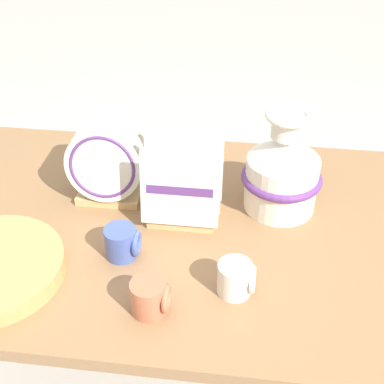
{
  "coord_description": "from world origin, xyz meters",
  "views": [
    {
      "loc": [
        0.14,
        -1.09,
        1.56
      ],
      "look_at": [
        0.0,
        0.0,
        0.77
      ],
      "focal_mm": 50.0,
      "sensor_mm": 36.0,
      "label": 1
    }
  ],
  "objects_px": {
    "ceramic_vase": "(282,170)",
    "mug_cobalt_glaze": "(122,243)",
    "dish_rack_round_plates": "(108,165)",
    "mug_terracotta_glaze": "(150,297)",
    "mug_cream_glaze": "(237,278)",
    "dish_rack_square_plates": "(183,191)"
  },
  "relations": [
    {
      "from": "ceramic_vase",
      "to": "mug_cobalt_glaze",
      "type": "bearing_deg",
      "value": -146.67
    },
    {
      "from": "dish_rack_round_plates",
      "to": "mug_terracotta_glaze",
      "type": "bearing_deg",
      "value": -64.6
    },
    {
      "from": "dish_rack_round_plates",
      "to": "mug_terracotta_glaze",
      "type": "distance_m",
      "value": 0.45
    },
    {
      "from": "mug_cream_glaze",
      "to": "mug_terracotta_glaze",
      "type": "distance_m",
      "value": 0.2
    },
    {
      "from": "dish_rack_square_plates",
      "to": "mug_terracotta_glaze",
      "type": "height_order",
      "value": "dish_rack_square_plates"
    },
    {
      "from": "dish_rack_round_plates",
      "to": "mug_cream_glaze",
      "type": "relative_size",
      "value": 2.71
    },
    {
      "from": "mug_cobalt_glaze",
      "to": "mug_terracotta_glaze",
      "type": "xyz_separation_m",
      "value": [
        0.1,
        -0.17,
        0.0
      ]
    },
    {
      "from": "dish_rack_square_plates",
      "to": "mug_terracotta_glaze",
      "type": "distance_m",
      "value": 0.35
    },
    {
      "from": "ceramic_vase",
      "to": "mug_cream_glaze",
      "type": "distance_m",
      "value": 0.36
    },
    {
      "from": "mug_cobalt_glaze",
      "to": "mug_cream_glaze",
      "type": "bearing_deg",
      "value": -17.06
    },
    {
      "from": "ceramic_vase",
      "to": "mug_terracotta_glaze",
      "type": "height_order",
      "value": "ceramic_vase"
    },
    {
      "from": "mug_terracotta_glaze",
      "to": "mug_cream_glaze",
      "type": "bearing_deg",
      "value": 23.8
    },
    {
      "from": "mug_cobalt_glaze",
      "to": "ceramic_vase",
      "type": "bearing_deg",
      "value": 33.33
    },
    {
      "from": "dish_rack_square_plates",
      "to": "mug_cobalt_glaze",
      "type": "distance_m",
      "value": 0.22
    },
    {
      "from": "ceramic_vase",
      "to": "mug_cobalt_glaze",
      "type": "relative_size",
      "value": 3.39
    },
    {
      "from": "dish_rack_round_plates",
      "to": "ceramic_vase",
      "type": "bearing_deg",
      "value": 1.49
    },
    {
      "from": "mug_cobalt_glaze",
      "to": "mug_terracotta_glaze",
      "type": "bearing_deg",
      "value": -58.88
    },
    {
      "from": "ceramic_vase",
      "to": "dish_rack_round_plates",
      "type": "bearing_deg",
      "value": -178.51
    },
    {
      "from": "dish_rack_round_plates",
      "to": "mug_cobalt_glaze",
      "type": "bearing_deg",
      "value": -68.98
    },
    {
      "from": "ceramic_vase",
      "to": "dish_rack_round_plates",
      "type": "distance_m",
      "value": 0.47
    },
    {
      "from": "ceramic_vase",
      "to": "mug_cobalt_glaze",
      "type": "xyz_separation_m",
      "value": [
        -0.38,
        -0.25,
        -0.08
      ]
    },
    {
      "from": "dish_rack_round_plates",
      "to": "dish_rack_square_plates",
      "type": "xyz_separation_m",
      "value": [
        0.22,
        -0.06,
        -0.02
      ]
    }
  ]
}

